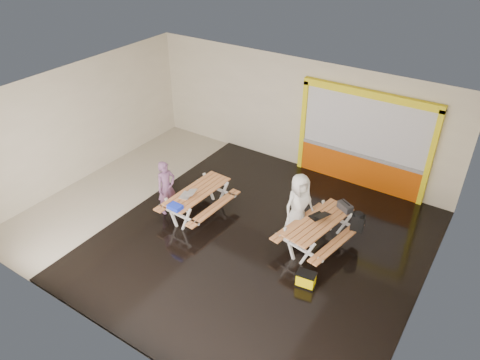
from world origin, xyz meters
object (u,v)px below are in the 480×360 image
Objects in this scene: picnic_table_right at (318,227)px; person_left at (166,187)px; toolbox at (345,207)px; laptop_left at (188,194)px; fluke_bag at (306,280)px; dark_case at (301,240)px; backpack at (358,222)px; picnic_table_left at (198,196)px; person_right at (299,205)px; laptop_right at (319,216)px; blue_pouch at (175,207)px.

person_left is (-4.00, -0.93, 0.22)m from picnic_table_right.
person_left reaches higher than toolbox.
laptop_left is 1.04× the size of fluke_bag.
picnic_table_right reaches higher than dark_case.
picnic_table_right is 0.96m from backpack.
backpack is (4.06, 1.47, -0.12)m from laptop_left.
fluke_bag is at bearing -12.65° from picnic_table_left.
person_right is at bearing 18.17° from picnic_table_left.
toolbox reaches higher than dark_case.
dark_case is (-1.14, -0.69, -0.60)m from backpack.
laptop_right is 1.03× the size of backpack.
blue_pouch is 3.24m from dark_case.
dark_case is (2.92, 0.78, -0.73)m from laptop_left.
person_right is 3.59× the size of laptop_left.
laptop_right reaches higher than fluke_bag.
backpack is (0.76, 0.58, 0.11)m from picnic_table_right.
fluke_bag is (-0.38, -1.95, -0.51)m from backpack.
toolbox is at bearing 51.10° from dark_case.
laptop_left is 0.61m from blue_pouch.
backpack is at bearing 27.55° from blue_pouch.
toolbox is at bearing 66.77° from picnic_table_right.
picnic_table_left is 0.97m from blue_pouch.
person_right reaches higher than blue_pouch.
picnic_table_left is 4.62× the size of toolbox.
picnic_table_right is 0.89m from toolbox.
picnic_table_right is at bearing -142.38° from backpack.
person_right is 1.14m from toolbox.
laptop_right is 1.16× the size of fluke_bag.
laptop_left is 1.36× the size of blue_pouch.
toolbox is at bearing 58.88° from laptop_right.
fluke_bag is (3.68, -0.48, -0.63)m from laptop_left.
picnic_table_left is at bearing -168.09° from laptop_right.
person_right is 3.81× the size of toolbox.
picnic_table_left is 4.17m from backpack.
person_left is 2.88× the size of laptop_right.
person_left is at bearing 174.27° from fluke_bag.
person_right is 0.88m from dark_case.
person_left is 4.99m from backpack.
picnic_table_left is 2.95m from dark_case.
backpack reaches higher than blue_pouch.
dark_case is (-0.32, -0.23, -0.74)m from laptop_right.
laptop_left is 3.40m from laptop_right.
backpack is at bearing 15.79° from picnic_table_left.
person_right reaches higher than toolbox.
picnic_table_left is 3.84m from toolbox.
picnic_table_right is 1.31× the size of person_right.
picnic_table_right is 3.56m from blue_pouch.
blue_pouch is (0.78, -0.57, 0.02)m from person_left.
toolbox reaches higher than backpack.
person_left is at bearing -166.98° from picnic_table_right.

